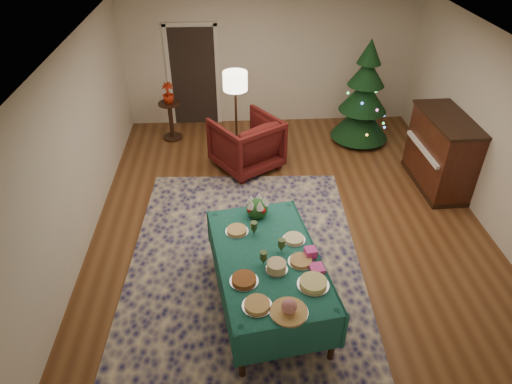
{
  "coord_description": "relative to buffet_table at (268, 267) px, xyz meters",
  "views": [
    {
      "loc": [
        -0.85,
        -5.75,
        4.46
      ],
      "look_at": [
        -0.55,
        -0.78,
        1.02
      ],
      "focal_mm": 32.0,
      "sensor_mm": 36.0,
      "label": 1
    }
  ],
  "objects": [
    {
      "name": "room_shell",
      "position": [
        0.47,
        1.81,
        0.71
      ],
      "size": [
        7.0,
        7.0,
        7.0
      ],
      "color": "#593319",
      "rests_on": "ground"
    },
    {
      "name": "doorway",
      "position": [
        -1.13,
        5.29,
        0.45
      ],
      "size": [
        1.08,
        0.04,
        2.16
      ],
      "color": "black",
      "rests_on": "ground"
    },
    {
      "name": "rug",
      "position": [
        -0.25,
        0.88,
        -0.63
      ],
      "size": [
        3.38,
        4.34,
        0.02
      ],
      "primitive_type": "cube",
      "rotation": [
        0.0,
        0.0,
        -0.04
      ],
      "color": "#131244",
      "rests_on": "ground"
    },
    {
      "name": "buffet_table",
      "position": [
        0.0,
        0.0,
        0.0
      ],
      "size": [
        1.5,
        2.22,
        0.8
      ],
      "color": "black",
      "rests_on": "ground"
    },
    {
      "name": "platter_0",
      "position": [
        -0.18,
        -0.74,
        0.18
      ],
      "size": [
        0.32,
        0.32,
        0.05
      ],
      "color": "silver",
      "rests_on": "buffet_table"
    },
    {
      "name": "platter_1",
      "position": [
        0.14,
        -0.84,
        0.22
      ],
      "size": [
        0.4,
        0.4,
        0.17
      ],
      "color": "silver",
      "rests_on": "buffet_table"
    },
    {
      "name": "platter_2",
      "position": [
        0.45,
        -0.48,
        0.19
      ],
      "size": [
        0.35,
        0.35,
        0.07
      ],
      "color": "silver",
      "rests_on": "buffet_table"
    },
    {
      "name": "platter_3",
      "position": [
        -0.3,
        -0.38,
        0.19
      ],
      "size": [
        0.32,
        0.32,
        0.06
      ],
      "color": "silver",
      "rests_on": "buffet_table"
    },
    {
      "name": "platter_4",
      "position": [
        0.07,
        -0.22,
        0.21
      ],
      "size": [
        0.26,
        0.26,
        0.11
      ],
      "color": "silver",
      "rests_on": "buffet_table"
    },
    {
      "name": "platter_5",
      "position": [
        0.36,
        -0.11,
        0.18
      ],
      "size": [
        0.3,
        0.3,
        0.04
      ],
      "color": "silver",
      "rests_on": "buffet_table"
    },
    {
      "name": "platter_6",
      "position": [
        0.33,
        0.28,
        0.18
      ],
      "size": [
        0.28,
        0.28,
        0.04
      ],
      "color": "silver",
      "rests_on": "buffet_table"
    },
    {
      "name": "platter_7",
      "position": [
        -0.36,
        0.48,
        0.18
      ],
      "size": [
        0.29,
        0.29,
        0.04
      ],
      "color": "silver",
      "rests_on": "buffet_table"
    },
    {
      "name": "goblet_0",
      "position": [
        -0.15,
        0.42,
        0.26
      ],
      "size": [
        0.09,
        0.09,
        0.19
      ],
      "color": "#2D471E",
      "rests_on": "buffet_table"
    },
    {
      "name": "goblet_1",
      "position": [
        0.16,
        0.08,
        0.26
      ],
      "size": [
        0.09,
        0.09,
        0.19
      ],
      "color": "#2D471E",
      "rests_on": "buffet_table"
    },
    {
      "name": "goblet_2",
      "position": [
        -0.07,
        -0.12,
        0.26
      ],
      "size": [
        0.09,
        0.09,
        0.19
      ],
      "color": "#2D471E",
      "rests_on": "buffet_table"
    },
    {
      "name": "napkin_stack",
      "position": [
        0.53,
        -0.24,
        0.18
      ],
      "size": [
        0.18,
        0.18,
        0.04
      ],
      "primitive_type": "cube",
      "rotation": [
        0.0,
        0.0,
        0.15
      ],
      "color": "#EC41A6",
      "rests_on": "buffet_table"
    },
    {
      "name": "gift_box",
      "position": [
        0.49,
        -0.01,
        0.21
      ],
      "size": [
        0.15,
        0.15,
        0.11
      ],
      "primitive_type": "cube",
      "rotation": [
        0.0,
        0.0,
        0.15
      ],
      "color": "#E840A9",
      "rests_on": "buffet_table"
    },
    {
      "name": "centerpiece",
      "position": [
        -0.08,
        0.8,
        0.3
      ],
      "size": [
        0.29,
        0.29,
        0.33
      ],
      "color": "#1E4C1E",
      "rests_on": "buffet_table"
    },
    {
      "name": "armchair",
      "position": [
        -0.12,
        3.35,
        -0.1
      ],
      "size": [
        1.41,
        1.4,
        1.08
      ],
      "primitive_type": "imported",
      "rotation": [
        0.0,
        0.0,
        3.72
      ],
      "color": "#4C1110",
      "rests_on": "ground"
    },
    {
      "name": "floor_lamp",
      "position": [
        -0.29,
        3.56,
        0.84
      ],
      "size": [
        0.42,
        0.42,
        1.75
      ],
      "color": "#A57F3F",
      "rests_on": "ground"
    },
    {
      "name": "side_table",
      "position": [
        -1.6,
        4.57,
        -0.26
      ],
      "size": [
        0.44,
        0.44,
        0.78
      ],
      "color": "black",
      "rests_on": "ground"
    },
    {
      "name": "potted_plant",
      "position": [
        -1.6,
        4.57,
        0.26
      ],
      "size": [
        0.23,
        0.41,
        0.23
      ],
      "primitive_type": "imported",
      "color": "#A3210B",
      "rests_on": "side_table"
    },
    {
      "name": "christmas_tree",
      "position": [
        2.21,
        4.25,
        0.29
      ],
      "size": [
        1.49,
        1.49,
        2.07
      ],
      "color": "black",
      "rests_on": "ground"
    },
    {
      "name": "piano",
      "position": [
        3.13,
        2.56,
        -0.01
      ],
      "size": [
        0.74,
        1.51,
        1.29
      ],
      "color": "black",
      "rests_on": "ground"
    }
  ]
}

